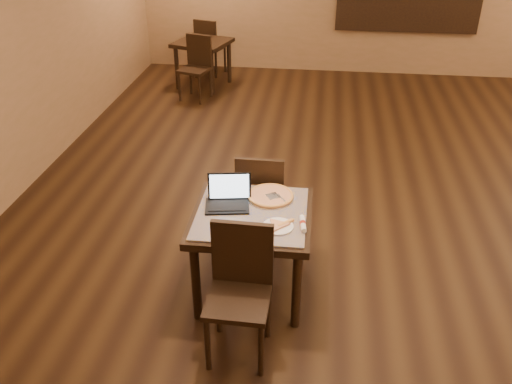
# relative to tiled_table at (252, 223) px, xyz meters

# --- Properties ---
(ground) EXTENTS (10.00, 10.00, 0.00)m
(ground) POSITION_rel_tiled_table_xyz_m (1.29, 1.06, -0.66)
(ground) COLOR black
(ground) RESTS_ON ground
(tiled_table) EXTENTS (0.93, 0.93, 0.76)m
(tiled_table) POSITION_rel_tiled_table_xyz_m (0.00, 0.00, 0.00)
(tiled_table) COLOR black
(tiled_table) RESTS_ON ground
(chair_main_near) EXTENTS (0.44, 0.44, 1.00)m
(chair_main_near) POSITION_rel_tiled_table_xyz_m (0.00, -0.61, -0.10)
(chair_main_near) COLOR black
(chair_main_near) RESTS_ON ground
(chair_main_far) EXTENTS (0.42, 0.42, 0.96)m
(chair_main_far) POSITION_rel_tiled_table_xyz_m (-0.00, 0.62, -0.12)
(chair_main_far) COLOR black
(chair_main_far) RESTS_ON ground
(laptop) EXTENTS (0.38, 0.32, 0.23)m
(laptop) POSITION_rel_tiled_table_xyz_m (-0.20, 0.10, 0.16)
(laptop) COLOR black
(laptop) RESTS_ON tiled_table
(plate) EXTENTS (0.23, 0.23, 0.01)m
(plate) POSITION_rel_tiled_table_xyz_m (0.22, -0.18, 0.11)
(plate) COLOR white
(plate) RESTS_ON tiled_table
(pizza_slice) EXTENTS (0.26, 0.26, 0.02)m
(pizza_slice) POSITION_rel_tiled_table_xyz_m (0.22, -0.18, 0.13)
(pizza_slice) COLOR beige
(pizza_slice) RESTS_ON plate
(pizza_pan) EXTENTS (0.39, 0.39, 0.01)m
(pizza_pan) POSITION_rel_tiled_table_xyz_m (0.12, 0.24, 0.11)
(pizza_pan) COLOR silver
(pizza_pan) RESTS_ON tiled_table
(pizza_whole) EXTENTS (0.37, 0.37, 0.03)m
(pizza_whole) POSITION_rel_tiled_table_xyz_m (0.12, 0.24, 0.12)
(pizza_whole) COLOR beige
(pizza_whole) RESTS_ON pizza_pan
(spatula) EXTENTS (0.20, 0.24, 0.01)m
(spatula) POSITION_rel_tiled_table_xyz_m (0.14, 0.22, 0.13)
(spatula) COLOR silver
(spatula) RESTS_ON pizza_whole
(napkin_roll) EXTENTS (0.07, 0.19, 0.04)m
(napkin_roll) POSITION_rel_tiled_table_xyz_m (0.40, -0.14, 0.12)
(napkin_roll) COLOR white
(napkin_roll) RESTS_ON tiled_table
(other_table_b) EXTENTS (0.97, 0.97, 0.74)m
(other_table_b) POSITION_rel_tiled_table_xyz_m (-1.47, 5.00, -0.05)
(other_table_b) COLOR black
(other_table_b) RESTS_ON ground
(other_table_b_chair_near) EXTENTS (0.51, 0.51, 0.95)m
(other_table_b_chair_near) POSITION_rel_tiled_table_xyz_m (-1.45, 4.44, -0.12)
(other_table_b_chair_near) COLOR black
(other_table_b_chair_near) RESTS_ON ground
(other_table_b_chair_far) EXTENTS (0.51, 0.51, 0.95)m
(other_table_b_chair_far) POSITION_rel_tiled_table_xyz_m (-1.50, 5.55, -0.12)
(other_table_b_chair_far) COLOR black
(other_table_b_chair_far) RESTS_ON ground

